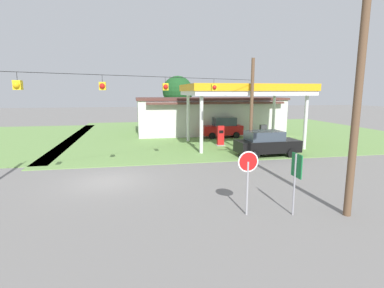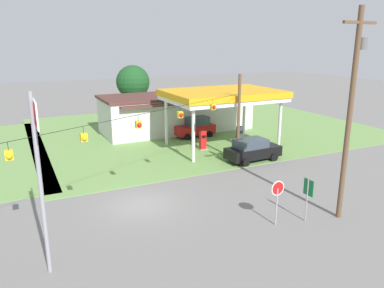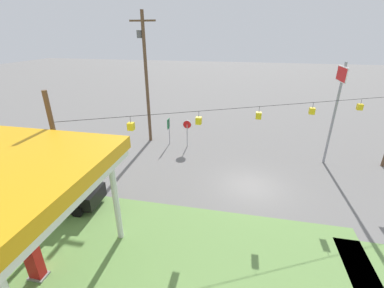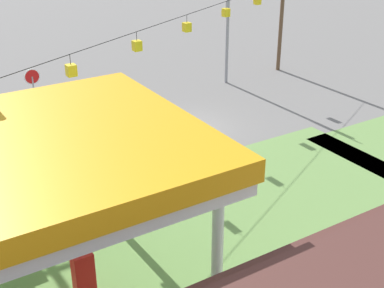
% 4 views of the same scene
% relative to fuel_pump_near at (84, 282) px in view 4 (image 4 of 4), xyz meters
% --- Properties ---
extents(ground_plane, '(160.00, 160.00, 0.00)m').
position_rel_fuel_pump_near_xyz_m(ground_plane, '(-8.81, -8.95, -0.85)').
color(ground_plane, slate).
extents(fuel_pump_near, '(0.71, 0.56, 1.78)m').
position_rel_fuel_pump_near_xyz_m(fuel_pump_near, '(0.00, 0.00, 0.00)').
color(fuel_pump_near, gray).
rests_on(fuel_pump_near, ground).
extents(stop_sign_roadside, '(0.80, 0.08, 2.50)m').
position_rel_fuel_pump_near_xyz_m(stop_sign_roadside, '(-3.17, -14.48, 0.97)').
color(stop_sign_roadside, '#99999E').
rests_on(stop_sign_roadside, ground).
extents(signal_span_gantry, '(20.20, 10.24, 7.05)m').
position_rel_fuel_pump_near_xyz_m(signal_span_gantry, '(-8.81, -8.96, 3.09)').
color(signal_span_gantry, brown).
rests_on(signal_span_gantry, ground).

